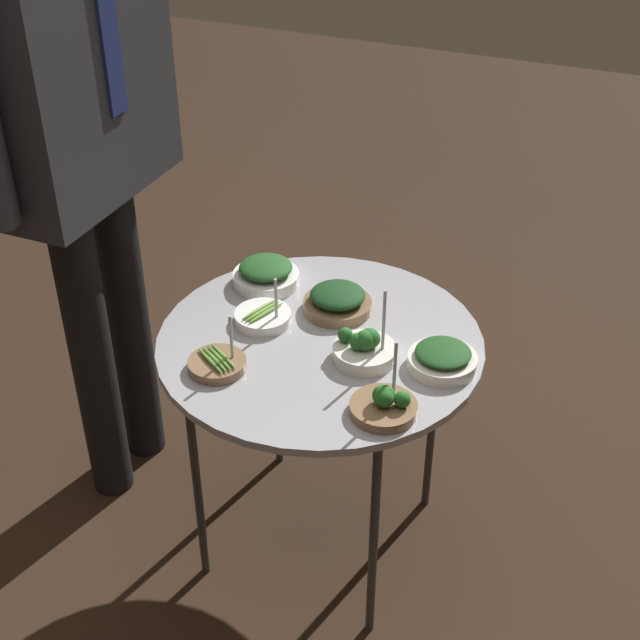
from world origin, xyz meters
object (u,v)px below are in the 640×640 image
Objects in this scene: bowl_spinach_front_center at (337,301)px; bowl_spinach_near_rim at (266,274)px; bowl_broccoli_center at (385,403)px; bowl_spinach_front_left at (443,359)px; waiter_figure at (71,90)px; serving_cart at (320,353)px; bowl_asparagus_mid_left at (263,317)px; bowl_broccoli_front_right at (364,348)px; bowl_asparagus_mid_right at (217,364)px.

bowl_spinach_near_rim reaches higher than bowl_spinach_front_center.
bowl_spinach_front_left is at bearing -18.46° from bowl_broccoli_center.
bowl_broccoli_center is at bearing -128.98° from bowl_spinach_near_rim.
waiter_figure is (0.22, 0.81, 0.44)m from bowl_broccoli_center.
bowl_spinach_near_rim is 0.60m from waiter_figure.
bowl_spinach_front_left reaches higher than serving_cart.
bowl_spinach_front_center is (0.11, -0.14, 0.01)m from bowl_asparagus_mid_left.
bowl_spinach_front_center is at bearing -51.19° from bowl_asparagus_mid_left.
bowl_asparagus_mid_left is 0.81× the size of bowl_spinach_front_center.
bowl_spinach_near_rim is at bearing 51.02° from bowl_broccoli_center.
waiter_figure is (-0.08, 0.59, 0.44)m from bowl_spinach_front_center.
bowl_spinach_near_rim is (0.15, 0.48, 0.01)m from bowl_spinach_front_left.
bowl_spinach_near_rim is (0.15, 0.06, 0.01)m from bowl_asparagus_mid_left.
serving_cart is 4.11× the size of bowl_broccoli_front_right.
bowl_spinach_near_rim reaches higher than bowl_spinach_front_left.
bowl_broccoli_front_right is 0.10× the size of waiter_figure.
bowl_spinach_front_left is at bearing -90.62° from bowl_asparagus_mid_left.
bowl_asparagus_mid_left is at bearing -3.63° from bowl_asparagus_mid_right.
bowl_spinach_near_rim is at bearing 78.72° from bowl_spinach_front_center.
bowl_spinach_front_center is 0.90× the size of bowl_broccoli_front_right.
bowl_asparagus_mid_left reaches higher than bowl_spinach_front_left.
bowl_asparagus_mid_right is (-0.18, 0.16, 0.05)m from serving_cart.
bowl_asparagus_mid_right is at bearing 139.43° from serving_cart.
bowl_spinach_front_center is 1.27× the size of bowl_asparagus_mid_right.
bowl_spinach_front_center is 0.99× the size of bowl_spinach_near_rim.
serving_cart is 0.42× the size of waiter_figure.
bowl_asparagus_mid_left is at bearing -93.46° from waiter_figure.
bowl_asparagus_mid_right is 0.67m from waiter_figure.
bowl_spinach_front_left is at bearing -92.10° from waiter_figure.
bowl_spinach_front_left is (0.19, -0.06, -0.00)m from bowl_broccoli_center.
bowl_asparagus_mid_left is at bearing -156.75° from bowl_spinach_near_rim.
bowl_asparagus_mid_left is 0.73× the size of bowl_broccoli_front_right.
bowl_asparagus_mid_right is at bearing 153.82° from bowl_spinach_front_center.
bowl_asparagus_mid_right reaches higher than bowl_spinach_front_left.
bowl_asparagus_mid_left is (0.01, 0.14, 0.05)m from serving_cart.
bowl_asparagus_mid_left is at bearing 81.05° from bowl_broccoli_front_right.
bowl_broccoli_center is 0.94× the size of bowl_spinach_front_center.
waiter_figure reaches higher than bowl_broccoli_center.
serving_cart is at bearing 49.70° from bowl_broccoli_center.
bowl_broccoli_front_right is at bearing -60.70° from bowl_asparagus_mid_right.
bowl_broccoli_center is at bearing -130.30° from serving_cart.
bowl_broccoli_center is (-0.19, -0.36, 0.01)m from bowl_asparagus_mid_left.
waiter_figure reaches higher than bowl_asparagus_mid_left.
bowl_asparagus_mid_left reaches higher than bowl_spinach_front_center.
bowl_asparagus_mid_right reaches higher than serving_cart.
bowl_broccoli_front_right is 0.84m from waiter_figure.
bowl_spinach_front_left is at bearing -77.37° from bowl_broccoli_front_right.
bowl_spinach_near_rim is at bearing -72.63° from waiter_figure.
bowl_spinach_front_center reaches higher than bowl_spinach_front_left.
bowl_asparagus_mid_right is 0.07× the size of waiter_figure.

